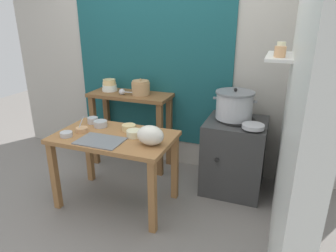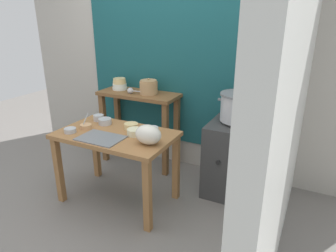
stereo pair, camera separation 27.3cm
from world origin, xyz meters
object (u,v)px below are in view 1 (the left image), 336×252
at_px(stove_block, 234,155).
at_px(prep_bowl_4, 82,129).
at_px(steamer_pot, 234,105).
at_px(prep_bowl_5, 100,123).
at_px(clay_pot, 141,88).
at_px(prep_bowl_3, 152,131).
at_px(prep_bowl_1, 129,127).
at_px(prep_bowl_2, 93,120).
at_px(prep_table, 115,146).
at_px(bowl_stack_enamel, 110,86).
at_px(back_shelf_table, 131,112).
at_px(prep_bowl_6, 66,134).
at_px(serving_tray, 100,141).
at_px(prep_bowl_0, 134,133).
at_px(plastic_bag, 150,135).
at_px(ladle, 123,92).
at_px(wide_pan, 253,126).

xyz_separation_m(stove_block, prep_bowl_4, (-1.34, -0.70, 0.36)).
bearing_deg(steamer_pot, prep_bowl_5, -155.93).
height_order(clay_pot, prep_bowl_4, clay_pot).
xyz_separation_m(stove_block, prep_bowl_3, (-0.69, -0.54, 0.37)).
xyz_separation_m(steamer_pot, prep_bowl_1, (-0.90, -0.54, -0.17)).
relative_size(prep_bowl_3, prep_bowl_5, 0.83).
xyz_separation_m(prep_bowl_2, prep_bowl_5, (0.13, -0.06, -0.00)).
relative_size(prep_table, bowl_stack_enamel, 6.16).
distance_m(back_shelf_table, steamer_pot, 1.25).
bearing_deg(prep_bowl_6, serving_tray, 1.44).
height_order(prep_bowl_0, prep_bowl_2, prep_bowl_2).
bearing_deg(plastic_bag, prep_bowl_3, 110.57).
bearing_deg(ladle, steamer_pot, -1.33).
bearing_deg(stove_block, ladle, 177.84).
bearing_deg(prep_table, prep_bowl_3, 22.97).
height_order(stove_block, wide_pan, wide_pan).
bearing_deg(prep_bowl_2, serving_tray, -49.31).
bearing_deg(bowl_stack_enamel, wide_pan, -11.93).
height_order(bowl_stack_enamel, serving_tray, bowl_stack_enamel).
distance_m(clay_pot, prep_bowl_1, 0.71).
distance_m(bowl_stack_enamel, wide_pan, 1.77).
relative_size(prep_bowl_1, prep_bowl_3, 1.23).
height_order(stove_block, prep_bowl_5, same).
distance_m(ladle, prep_bowl_4, 0.78).
height_order(back_shelf_table, prep_bowl_0, back_shelf_table).
bearing_deg(wide_pan, prep_bowl_5, -167.26).
distance_m(steamer_pot, plastic_bag, 0.97).
height_order(plastic_bag, prep_bowl_4, plastic_bag).
bearing_deg(wide_pan, prep_table, -158.28).
bearing_deg(back_shelf_table, bowl_stack_enamel, 173.23).
distance_m(plastic_bag, prep_bowl_5, 0.68).
relative_size(clay_pot, wide_pan, 1.00).
distance_m(stove_block, steamer_pot, 0.54).
xyz_separation_m(prep_bowl_3, prep_bowl_4, (-0.65, -0.17, -0.01)).
relative_size(steamer_pot, prep_bowl_5, 3.27).
relative_size(bowl_stack_enamel, plastic_bag, 0.76).
xyz_separation_m(stove_block, bowl_stack_enamel, (-1.55, 0.16, 0.58)).
bearing_deg(prep_bowl_2, prep_bowl_6, -93.60).
distance_m(stove_block, prep_bowl_4, 1.56).
height_order(prep_table, back_shelf_table, back_shelf_table).
bearing_deg(prep_bowl_0, prep_table, -169.25).
distance_m(wide_pan, prep_bowl_2, 1.58).
xyz_separation_m(prep_table, ladle, (-0.29, 0.72, 0.33)).
bearing_deg(wide_pan, prep_bowl_4, -161.59).
distance_m(bowl_stack_enamel, prep_bowl_4, 0.92).
relative_size(serving_tray, plastic_bag, 1.70).
relative_size(prep_table, prep_bowl_6, 9.83).
distance_m(stove_block, prep_bowl_2, 1.50).
bearing_deg(prep_bowl_2, prep_bowl_4, -81.11).
xyz_separation_m(clay_pot, prep_bowl_6, (-0.29, -0.98, -0.24)).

